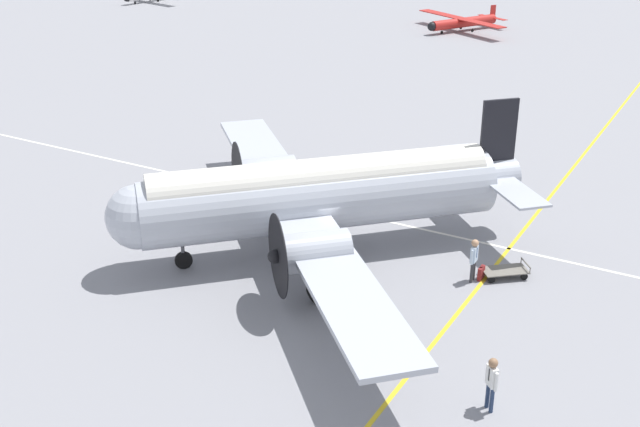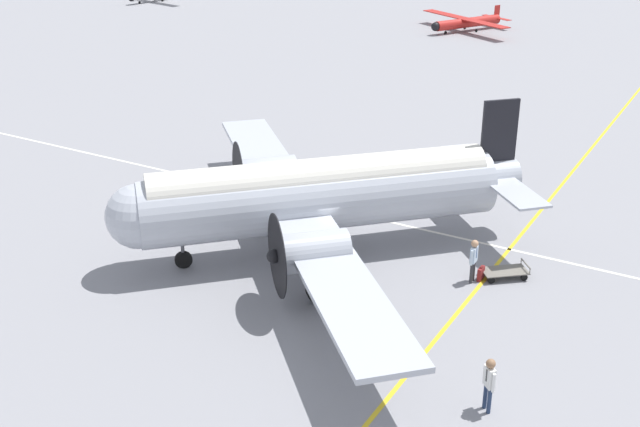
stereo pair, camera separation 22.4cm
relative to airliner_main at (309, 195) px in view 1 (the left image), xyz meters
The scene contains 9 objects.
ground_plane 2.60m from the airliner_main, 45.02° to the right, with size 300.00×300.00×0.00m, color gray.
apron_line_eastwest 7.52m from the airliner_main, 87.43° to the right, with size 120.00×0.16×0.01m.
apron_line_northsouth 5.14m from the airliner_main, ahead, with size 0.16×120.00×0.01m.
airliner_main is the anchor object (origin of this frame).
crew_foreground 11.78m from the airliner_main, 122.79° to the right, with size 0.44×0.48×1.78m.
passenger_boarding 6.92m from the airliner_main, 81.69° to the right, with size 0.61×0.28×1.77m.
suitcase_near_door 7.41m from the airliner_main, 79.31° to the right, with size 0.48×0.15×0.56m.
baggage_cart 8.25m from the airliner_main, 75.92° to the right, with size 1.81×1.92×0.56m.
light_aircraft_taxiing 49.15m from the airliner_main, 13.19° to the left, with size 8.14×10.36×2.12m.
Camera 1 is at (-25.91, -14.72, 14.85)m, focal length 45.00 mm.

